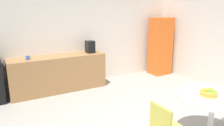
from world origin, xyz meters
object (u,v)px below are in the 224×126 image
object	(u,v)px
chair_yellow	(165,126)
coffee_maker	(90,47)
locker_cabinet	(160,46)
fruit_bowl	(209,93)
round_table	(213,104)
mug_white	(28,58)

from	to	relation	value
chair_yellow	coffee_maker	world-z (taller)	coffee_maker
locker_cabinet	coffee_maker	world-z (taller)	locker_cabinet
chair_yellow	fruit_bowl	size ratio (longest dim) A/B	3.13
round_table	mug_white	xyz separation A→B (m)	(-2.15, 3.25, 0.34)
chair_yellow	mug_white	world-z (taller)	mug_white
mug_white	locker_cabinet	bearing A→B (deg)	-0.50
round_table	mug_white	size ratio (longest dim) A/B	8.51
fruit_bowl	mug_white	size ratio (longest dim) A/B	2.06
mug_white	fruit_bowl	bearing A→B (deg)	-56.83
locker_cabinet	round_table	xyz separation A→B (m)	(-1.80, -3.22, -0.28)
mug_white	coffee_maker	size ratio (longest dim) A/B	0.40
chair_yellow	locker_cabinet	bearing A→B (deg)	49.35
fruit_bowl	coffee_maker	world-z (taller)	coffee_maker
locker_cabinet	fruit_bowl	bearing A→B (deg)	-120.44
locker_cabinet	fruit_bowl	size ratio (longest dim) A/B	6.71
fruit_bowl	coffee_maker	size ratio (longest dim) A/B	0.83
locker_cabinet	round_table	world-z (taller)	locker_cabinet
chair_yellow	mug_white	distance (m)	3.50
mug_white	chair_yellow	bearing A→B (deg)	-69.98
fruit_bowl	chair_yellow	bearing A→B (deg)	-176.47
fruit_bowl	mug_white	bearing A→B (deg)	123.17
mug_white	round_table	bearing A→B (deg)	-56.47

